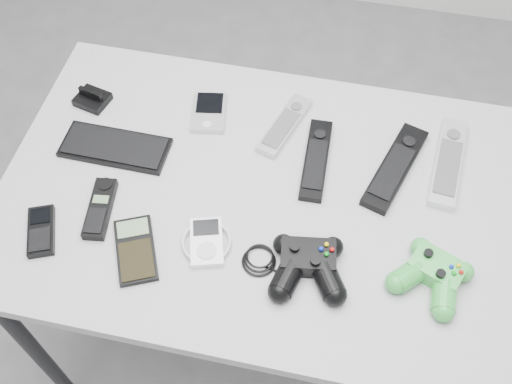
% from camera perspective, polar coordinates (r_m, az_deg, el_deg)
% --- Properties ---
extents(floor, '(3.50, 3.50, 0.00)m').
position_cam_1_polar(floor, '(1.93, 1.75, -14.80)').
color(floor, slate).
rests_on(floor, ground).
extents(desk, '(1.14, 0.73, 0.76)m').
position_cam_1_polar(desk, '(1.33, 0.83, -1.80)').
color(desk, '#99989B').
rests_on(desk, floor).
extents(pda_keyboard, '(0.24, 0.11, 0.01)m').
position_cam_1_polar(pda_keyboard, '(1.38, -13.27, 4.20)').
color(pda_keyboard, black).
rests_on(pda_keyboard, desk).
extents(dock_bracket, '(0.09, 0.08, 0.04)m').
position_cam_1_polar(dock_bracket, '(1.48, -15.40, 8.77)').
color(dock_bracket, black).
rests_on(dock_bracket, desk).
extents(pda, '(0.09, 0.13, 0.02)m').
position_cam_1_polar(pda, '(1.42, -4.49, 7.60)').
color(pda, '#B4B5BC').
rests_on(pda, desk).
extents(remote_silver_a, '(0.10, 0.20, 0.02)m').
position_cam_1_polar(remote_silver_a, '(1.38, 2.76, 6.40)').
color(remote_silver_a, '#B4B5BC').
rests_on(remote_silver_a, desk).
extents(remote_black_a, '(0.06, 0.22, 0.02)m').
position_cam_1_polar(remote_black_a, '(1.33, 5.75, 3.13)').
color(remote_black_a, black).
rests_on(remote_black_a, desk).
extents(remote_black_b, '(0.13, 0.25, 0.02)m').
position_cam_1_polar(remote_black_b, '(1.34, 13.13, 2.35)').
color(remote_black_b, black).
rests_on(remote_black_b, desk).
extents(remote_silver_b, '(0.08, 0.25, 0.02)m').
position_cam_1_polar(remote_silver_b, '(1.38, 17.84, 2.77)').
color(remote_silver_b, silver).
rests_on(remote_silver_b, desk).
extents(mobile_phone, '(0.09, 0.13, 0.02)m').
position_cam_1_polar(mobile_phone, '(1.29, -19.79, -3.50)').
color(mobile_phone, black).
rests_on(mobile_phone, desk).
extents(cordless_handset, '(0.06, 0.15, 0.02)m').
position_cam_1_polar(cordless_handset, '(1.29, -14.64, -1.51)').
color(cordless_handset, black).
rests_on(cordless_handset, desk).
extents(calculator, '(0.13, 0.17, 0.01)m').
position_cam_1_polar(calculator, '(1.22, -11.40, -5.41)').
color(calculator, black).
rests_on(calculator, desk).
extents(mp3_player, '(0.13, 0.13, 0.02)m').
position_cam_1_polar(mp3_player, '(1.21, -4.74, -4.75)').
color(mp3_player, white).
rests_on(mp3_player, desk).
extents(controller_black, '(0.28, 0.19, 0.05)m').
position_cam_1_polar(controller_black, '(1.17, 4.97, -6.84)').
color(controller_black, black).
rests_on(controller_black, desk).
extents(controller_green, '(0.19, 0.19, 0.05)m').
position_cam_1_polar(controller_green, '(1.20, 16.53, -7.46)').
color(controller_green, '#268D2D').
rests_on(controller_green, desk).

